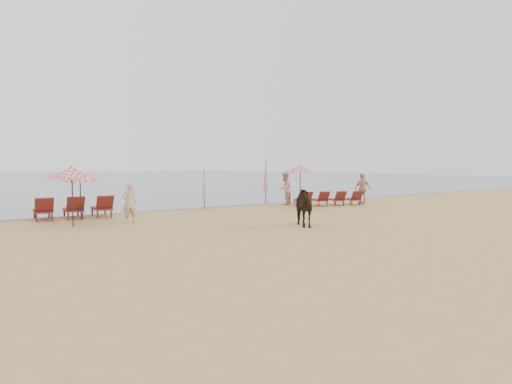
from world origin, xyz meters
TOP-DOWN VIEW (x-y plane):
  - ground at (0.00, 0.00)m, footprint 120.00×120.00m
  - sea at (0.00, 80.00)m, footprint 160.00×140.00m
  - lounger_cluster_left at (-6.27, 9.19)m, footprint 3.07×1.96m
  - lounger_cluster_right at (6.47, 7.26)m, footprint 3.79×2.62m
  - umbrella_open_left_a at (-6.83, 6.71)m, footprint 1.90×1.90m
  - umbrella_open_left_b at (-6.12, 8.63)m, footprint 1.64×1.67m
  - umbrella_open_right at (4.10, 6.92)m, footprint 1.85×1.85m
  - umbrella_closed_left at (0.01, 9.56)m, footprint 0.24×0.24m
  - umbrella_closed_right at (4.48, 10.38)m, footprint 0.31×0.31m
  - cow at (-0.03, 2.17)m, footprint 1.37×1.83m
  - beachgoer_left at (-4.80, 6.63)m, footprint 0.59×0.41m
  - beachgoer_right_a at (4.82, 9.03)m, footprint 1.12×1.04m
  - beachgoer_right_b at (8.70, 6.83)m, footprint 1.10×0.60m

SIDE VIEW (x-z plane):
  - ground at x=0.00m, z-range 0.00..0.00m
  - sea at x=0.00m, z-range -0.03..0.03m
  - lounger_cluster_right at x=6.47m, z-range 0.11..0.66m
  - lounger_cluster_left at x=-6.27m, z-range 0.13..0.77m
  - cow at x=-0.03m, z-range 0.00..1.41m
  - beachgoer_left at x=-4.80m, z-range 0.00..1.53m
  - beachgoer_right_b at x=8.70m, z-range 0.00..1.77m
  - beachgoer_right_a at x=4.82m, z-range 0.00..1.84m
  - umbrella_closed_left at x=0.01m, z-range 0.23..2.24m
  - umbrella_closed_right at x=4.48m, z-range 0.29..2.81m
  - umbrella_open_left_b at x=-6.12m, z-range 0.76..2.86m
  - umbrella_open_left_a at x=-6.83m, z-range 0.86..3.03m
  - umbrella_open_right at x=4.10m, z-range 0.90..3.16m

